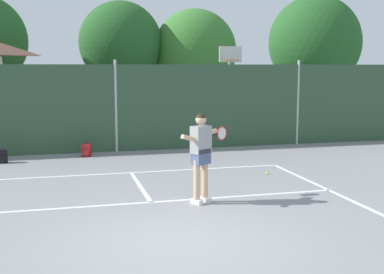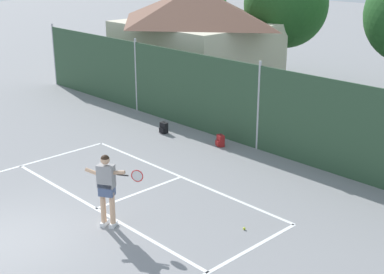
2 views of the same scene
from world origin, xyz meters
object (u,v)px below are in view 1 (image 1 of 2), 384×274
basketball_hoop (230,79)px  tennis_ball (267,173)px  backpack_black (2,156)px  backpack_red (86,150)px  tennis_player (201,150)px

basketball_hoop → tennis_ball: size_ratio=53.79×
backpack_black → backpack_red: (2.41, 0.46, 0.00)m
tennis_player → backpack_black: tennis_player is taller
tennis_player → tennis_ball: (2.41, 2.23, -1.08)m
backpack_black → backpack_red: size_ratio=1.00×
tennis_ball → backpack_black: bearing=153.6°
tennis_player → tennis_ball: size_ratio=28.10×
tennis_player → tennis_ball: tennis_player is taller
tennis_ball → backpack_red: 5.88m
tennis_player → backpack_red: 6.48m
tennis_ball → backpack_black: size_ratio=0.14×
backpack_black → backpack_red: same height
basketball_hoop → tennis_player: 9.70m
basketball_hoop → backpack_red: (-5.66, -2.82, -2.12)m
backpack_red → backpack_black: bearing=-169.1°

